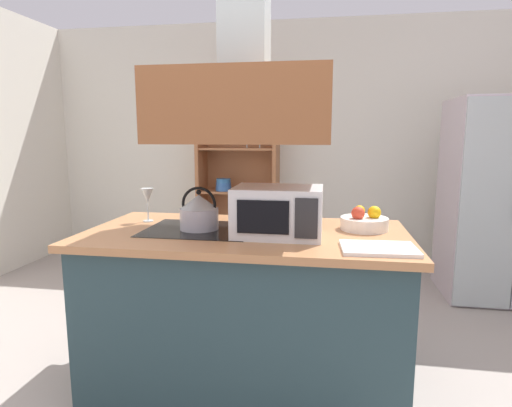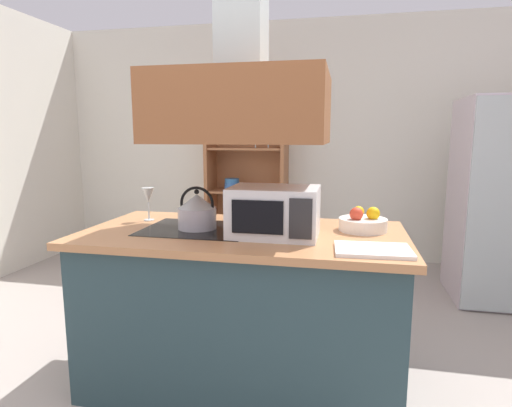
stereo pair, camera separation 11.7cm
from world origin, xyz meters
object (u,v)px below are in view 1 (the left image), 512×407
(refrigerator, at_px, (501,200))
(microwave, at_px, (278,211))
(fruit_bowl, at_px, (364,222))
(kettle, at_px, (199,212))
(dish_cabinet, at_px, (239,183))
(wine_glass_on_counter, at_px, (147,197))
(cutting_board, at_px, (379,249))

(refrigerator, distance_m, microwave, 2.49)
(refrigerator, bearing_deg, fruit_bowl, -129.95)
(kettle, height_order, microwave, microwave)
(dish_cabinet, distance_m, kettle, 2.55)
(microwave, height_order, fruit_bowl, microwave)
(kettle, bearing_deg, wine_glass_on_counter, 156.22)
(kettle, distance_m, wine_glass_on_counter, 0.42)
(fruit_bowl, bearing_deg, dish_cabinet, 117.12)
(microwave, height_order, wine_glass_on_counter, microwave)
(refrigerator, height_order, cutting_board, refrigerator)
(dish_cabinet, xyz_separation_m, cutting_board, (1.25, -2.81, 0.03))
(wine_glass_on_counter, bearing_deg, microwave, -15.72)
(dish_cabinet, distance_m, fruit_bowl, 2.67)
(dish_cabinet, relative_size, kettle, 8.13)
(refrigerator, relative_size, microwave, 3.79)
(fruit_bowl, bearing_deg, refrigerator, 50.05)
(dish_cabinet, relative_size, cutting_board, 5.76)
(wine_glass_on_counter, bearing_deg, kettle, -23.78)
(wine_glass_on_counter, bearing_deg, dish_cabinet, 88.12)
(wine_glass_on_counter, bearing_deg, refrigerator, 30.54)
(refrigerator, xyz_separation_m, wine_glass_on_counter, (-2.59, -1.53, 0.18))
(cutting_board, bearing_deg, wine_glass_on_counter, 161.16)
(microwave, xyz_separation_m, wine_glass_on_counter, (-0.83, 0.23, 0.02))
(kettle, distance_m, microwave, 0.46)
(microwave, bearing_deg, fruit_bowl, 25.09)
(wine_glass_on_counter, height_order, fruit_bowl, wine_glass_on_counter)
(microwave, bearing_deg, kettle, 171.55)
(dish_cabinet, relative_size, microwave, 4.26)
(refrigerator, bearing_deg, microwave, -134.92)
(cutting_board, relative_size, wine_glass_on_counter, 1.65)
(refrigerator, distance_m, cutting_board, 2.35)
(cutting_board, height_order, wine_glass_on_counter, wine_glass_on_counter)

